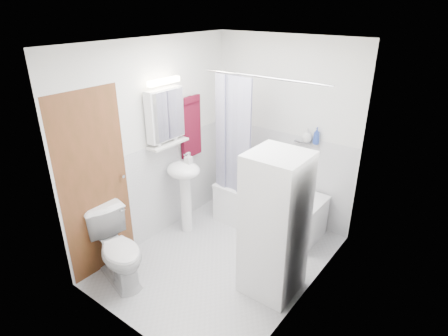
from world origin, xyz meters
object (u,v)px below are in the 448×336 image
Objects in this scene: toilet at (118,249)px; bathtub at (269,207)px; sink at (184,181)px; washer_dryer at (274,225)px.

bathtub is at bearing -6.19° from toilet.
washer_dryer is at bearing -10.57° from sink.
sink is 1.18m from toilet.
washer_dryer reaches higher than bathtub.
washer_dryer is 1.64m from toilet.
washer_dryer is (1.43, -0.27, 0.05)m from sink.
bathtub is 1.98m from toilet.
bathtub is 1.25m from washer_dryer.
toilet is (-1.35, -0.86, -0.38)m from washer_dryer.
bathtub is 1.16m from sink.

